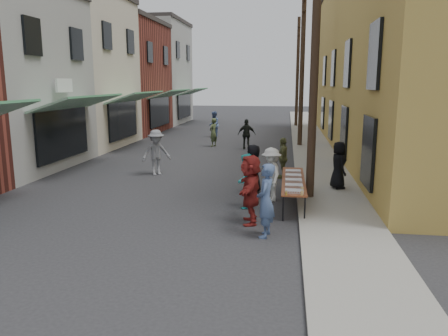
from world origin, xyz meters
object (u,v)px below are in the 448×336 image
(utility_pole_near, at_px, (315,56))
(utility_pole_far, at_px, (297,73))
(serving_table, at_px, (293,181))
(server, at_px, (338,165))
(guest_front_a, at_px, (253,169))
(catering_tray_sausage, at_px, (294,191))
(guest_front_c, at_px, (246,181))
(utility_pole_mid, at_px, (302,68))

(utility_pole_near, xyz_separation_m, utility_pole_far, (0.00, 24.00, 0.00))
(serving_table, height_order, server, server)
(server, bearing_deg, utility_pole_near, 126.12)
(utility_pole_near, distance_m, serving_table, 3.86)
(utility_pole_near, xyz_separation_m, guest_front_a, (-1.87, 0.65, -3.67))
(utility_pole_near, xyz_separation_m, serving_table, (-0.54, -0.51, -3.79))
(utility_pole_near, relative_size, server, 5.52)
(catering_tray_sausage, bearing_deg, server, 65.81)
(utility_pole_far, bearing_deg, guest_front_a, -94.59)
(catering_tray_sausage, bearing_deg, utility_pole_far, 88.82)
(utility_pole_near, height_order, guest_front_c, utility_pole_near)
(guest_front_a, xyz_separation_m, server, (2.89, 0.65, 0.08))
(utility_pole_far, bearing_deg, utility_pole_near, -90.00)
(utility_pole_mid, bearing_deg, guest_front_c, -98.43)
(serving_table, distance_m, guest_front_c, 1.60)
(serving_table, bearing_deg, guest_front_a, 139.28)
(catering_tray_sausage, bearing_deg, utility_pole_near, 76.01)
(utility_pole_far, bearing_deg, utility_pole_mid, -90.00)
(server, bearing_deg, utility_pole_mid, -10.46)
(catering_tray_sausage, distance_m, server, 3.79)
(catering_tray_sausage, distance_m, guest_front_a, 3.10)
(guest_front_a, bearing_deg, utility_pole_mid, 159.88)
(catering_tray_sausage, xyz_separation_m, server, (1.55, 3.45, 0.13))
(catering_tray_sausage, bearing_deg, serving_table, 90.00)
(utility_pole_far, relative_size, guest_front_a, 5.42)
(guest_front_a, relative_size, guest_front_c, 1.01)
(utility_pole_mid, xyz_separation_m, catering_tray_sausage, (-0.54, -14.16, -3.71))
(guest_front_a, xyz_separation_m, guest_front_c, (-0.08, -1.87, -0.01))
(utility_pole_far, height_order, guest_front_c, utility_pole_far)
(utility_pole_near, height_order, guest_front_a, utility_pole_near)
(utility_pole_near, height_order, serving_table, utility_pole_near)
(guest_front_c, bearing_deg, catering_tray_sausage, 75.41)
(serving_table, bearing_deg, server, 49.31)
(catering_tray_sausage, relative_size, guest_front_c, 0.30)
(utility_pole_near, distance_m, catering_tray_sausage, 4.32)
(utility_pole_near, distance_m, guest_front_a, 4.17)
(utility_pole_near, height_order, server, utility_pole_near)
(utility_pole_near, bearing_deg, guest_front_c, -147.98)
(guest_front_a, height_order, server, server)
(server, bearing_deg, catering_tray_sausage, 139.94)
(utility_pole_far, xyz_separation_m, guest_front_c, (-1.96, -25.22, -3.68))
(serving_table, xyz_separation_m, server, (1.55, 1.80, 0.20))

